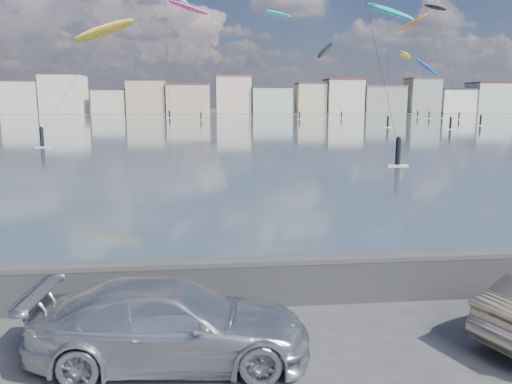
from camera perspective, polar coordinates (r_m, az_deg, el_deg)
ground at (r=8.40m, az=-4.26°, el=-20.12°), size 700.00×700.00×0.00m
bay_water at (r=98.84m, az=-5.83°, el=7.72°), size 500.00×177.00×0.00m
far_shore_strip at (r=207.29m, az=-5.90°, el=9.01°), size 500.00×60.00×0.00m
seawall at (r=10.60m, az=-4.73°, el=-10.00°), size 400.00×0.36×1.08m
far_buildings at (r=193.26m, az=-5.53°, el=10.71°), size 240.79×13.26×14.60m
car_silver at (r=8.59m, az=-9.61°, el=-14.56°), size 4.67×2.15×1.32m
kitesurfer_2 at (r=142.59m, az=7.97°, el=15.67°), size 7.30×12.41×21.12m
kitesurfer_3 at (r=155.05m, az=18.96°, el=13.29°), size 8.64×14.80×16.84m
kitesurfer_4 at (r=140.26m, az=2.59°, el=19.47°), size 8.75×15.56×28.48m
kitesurfer_6 at (r=134.12m, az=-7.67°, el=20.07°), size 10.81×13.10×29.46m
kitesurfer_9 at (r=139.68m, az=19.83°, el=19.14°), size 6.38×14.06×29.64m
kitesurfer_10 at (r=64.23m, az=-16.98°, el=17.13°), size 8.39×17.37×14.98m
kitesurfer_11 at (r=145.29m, az=17.55°, el=17.88°), size 7.89×8.93×27.78m
kitesurfer_12 at (r=157.75m, az=16.67°, el=14.71°), size 8.33×13.31×19.22m
kitesurfer_15 at (r=99.25m, az=15.01°, el=19.24°), size 8.70×15.07×23.05m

